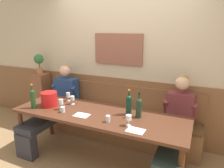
# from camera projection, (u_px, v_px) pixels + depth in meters

# --- Properties ---
(ground_plane) EXTENTS (6.80, 6.80, 0.02)m
(ground_plane) POSITION_uv_depth(u_px,v_px,m) (94.00, 166.00, 2.92)
(ground_plane) COLOR #96754D
(ground_plane) RESTS_ON ground
(room_wall_back) EXTENTS (6.80, 0.12, 2.80)m
(room_wall_back) POSITION_uv_depth(u_px,v_px,m) (123.00, 58.00, 3.50)
(room_wall_back) COLOR beige
(room_wall_back) RESTS_ON ground
(wood_wainscot_panel) EXTENTS (6.80, 0.03, 1.05)m
(wood_wainscot_panel) POSITION_uv_depth(u_px,v_px,m) (121.00, 107.00, 3.68)
(wood_wainscot_panel) COLOR brown
(wood_wainscot_panel) RESTS_ON ground
(wall_bench) EXTENTS (2.77, 0.42, 0.94)m
(wall_bench) POSITION_uv_depth(u_px,v_px,m) (117.00, 124.00, 3.56)
(wall_bench) COLOR brown
(wall_bench) RESTS_ON ground
(dining_table) EXTENTS (2.47, 0.79, 0.75)m
(dining_table) POSITION_uv_depth(u_px,v_px,m) (98.00, 118.00, 2.87)
(dining_table) COLOR #522D1D
(dining_table) RESTS_ON ground
(person_center_left_seat) EXTENTS (0.51, 1.23, 1.27)m
(person_center_left_seat) POSITION_uv_depth(u_px,v_px,m) (56.00, 104.00, 3.57)
(person_center_left_seat) COLOR #2E2E38
(person_center_left_seat) RESTS_ON ground
(person_left_seat) EXTENTS (0.47, 1.23, 1.26)m
(person_left_seat) POSITION_uv_depth(u_px,v_px,m) (176.00, 126.00, 2.76)
(person_left_seat) COLOR #29293F
(person_left_seat) RESTS_ON ground
(ice_bucket) EXTENTS (0.24, 0.24, 0.22)m
(ice_bucket) POSITION_uv_depth(u_px,v_px,m) (49.00, 99.00, 3.09)
(ice_bucket) COLOR red
(ice_bucket) RESTS_ON dining_table
(wine_bottle_amber_mid) EXTENTS (0.08, 0.08, 0.35)m
(wine_bottle_amber_mid) POSITION_uv_depth(u_px,v_px,m) (139.00, 107.00, 2.68)
(wine_bottle_amber_mid) COLOR #1F3724
(wine_bottle_amber_mid) RESTS_ON dining_table
(wine_bottle_clear_water) EXTENTS (0.07, 0.07, 0.37)m
(wine_bottle_clear_water) POSITION_uv_depth(u_px,v_px,m) (33.00, 98.00, 2.99)
(wine_bottle_clear_water) COLOR #204120
(wine_bottle_clear_water) RESTS_ON dining_table
(wine_bottle_green_tall) EXTENTS (0.08, 0.08, 0.36)m
(wine_bottle_green_tall) POSITION_uv_depth(u_px,v_px,m) (129.00, 104.00, 2.76)
(wine_bottle_green_tall) COLOR #143825
(wine_bottle_green_tall) RESTS_ON dining_table
(wine_glass_right_end) EXTENTS (0.06, 0.06, 0.16)m
(wine_glass_right_end) POSITION_uv_depth(u_px,v_px,m) (61.00, 102.00, 2.95)
(wine_glass_right_end) COLOR silver
(wine_glass_right_end) RESTS_ON dining_table
(wine_glass_by_bottle) EXTENTS (0.06, 0.06, 0.14)m
(wine_glass_by_bottle) POSITION_uv_depth(u_px,v_px,m) (68.00, 96.00, 3.30)
(wine_glass_by_bottle) COLOR silver
(wine_glass_by_bottle) RESTS_ON dining_table
(wine_glass_mid_right) EXTENTS (0.07, 0.07, 0.13)m
(wine_glass_mid_right) POSITION_uv_depth(u_px,v_px,m) (72.00, 99.00, 3.16)
(wine_glass_mid_right) COLOR silver
(wine_glass_mid_right) RESTS_ON dining_table
(wine_glass_center_rear) EXTENTS (0.07, 0.07, 0.14)m
(wine_glass_center_rear) POSITION_uv_depth(u_px,v_px,m) (129.00, 118.00, 2.46)
(wine_glass_center_rear) COLOR silver
(wine_glass_center_rear) RESTS_ON dining_table
(water_tumbler_left) EXTENTS (0.06, 0.06, 0.09)m
(water_tumbler_left) POSITION_uv_depth(u_px,v_px,m) (108.00, 119.00, 2.57)
(water_tumbler_left) COLOR silver
(water_tumbler_left) RESTS_ON dining_table
(water_tumbler_right) EXTENTS (0.06, 0.06, 0.08)m
(water_tumbler_right) POSITION_uv_depth(u_px,v_px,m) (63.00, 110.00, 2.87)
(water_tumbler_right) COLOR silver
(water_tumbler_right) RESTS_ON dining_table
(tasting_sheet_left_guest) EXTENTS (0.21, 0.16, 0.00)m
(tasting_sheet_left_guest) POSITION_uv_depth(u_px,v_px,m) (82.00, 115.00, 2.78)
(tasting_sheet_left_guest) COLOR white
(tasting_sheet_left_guest) RESTS_ON dining_table
(tasting_sheet_right_guest) EXTENTS (0.22, 0.16, 0.00)m
(tasting_sheet_right_guest) POSITION_uv_depth(u_px,v_px,m) (136.00, 130.00, 2.37)
(tasting_sheet_right_guest) COLOR white
(tasting_sheet_right_guest) RESTS_ON dining_table
(corner_pedestal) EXTENTS (0.28, 0.28, 1.01)m
(corner_pedestal) POSITION_uv_depth(u_px,v_px,m) (42.00, 98.00, 4.20)
(corner_pedestal) COLOR brown
(corner_pedestal) RESTS_ON ground
(potted_plant) EXTENTS (0.19, 0.19, 0.39)m
(potted_plant) POSITION_uv_depth(u_px,v_px,m) (39.00, 61.00, 4.00)
(potted_plant) COLOR #B67342
(potted_plant) RESTS_ON corner_pedestal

